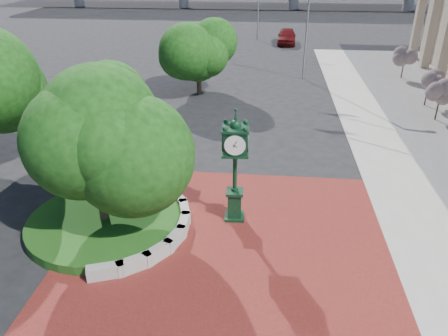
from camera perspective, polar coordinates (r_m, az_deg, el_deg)
ground at (r=17.33m, az=0.68°, el=-8.53°), size 200.00×200.00×0.00m
plaza at (r=16.51m, az=0.35°, el=-10.48°), size 12.00×12.00×0.04m
planter_wall at (r=17.58m, az=-8.21°, el=-7.20°), size 2.96×6.77×0.54m
grass_bed at (r=18.27m, az=-15.24°, el=-6.78°), size 6.10×6.10×0.40m
tree_planter at (r=16.64m, az=-16.69°, el=3.39°), size 5.20×5.20×6.33m
tree_street at (r=33.19m, az=-3.40°, el=15.05°), size 4.40×4.40×5.45m
post_clock at (r=16.94m, az=1.46°, el=0.74°), size 1.03×1.03×4.70m
parked_car at (r=52.85m, az=8.19°, el=16.68°), size 2.23×5.13×1.72m
street_lamp_near at (r=37.54m, az=11.18°, el=18.62°), size 1.86×0.60×8.40m
shrub_near at (r=31.12m, az=26.39°, el=8.37°), size 1.20×1.20×2.20m
shrub_mid at (r=33.86m, az=25.20°, el=9.95°), size 1.20×1.20×2.20m
shrub_far at (r=40.62m, az=22.49°, el=12.95°), size 1.20×1.20×2.20m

